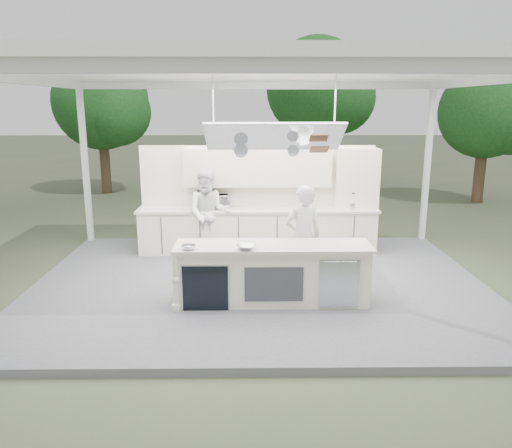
{
  "coord_description": "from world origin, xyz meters",
  "views": [
    {
      "loc": [
        -0.16,
        -8.45,
        3.23
      ],
      "look_at": [
        -0.05,
        0.4,
        1.09
      ],
      "focal_mm": 35.0,
      "sensor_mm": 36.0,
      "label": 1
    }
  ],
  "objects_px": {
    "sous_chef": "(209,213)",
    "head_chef": "(303,237)",
    "demo_island": "(272,273)",
    "back_counter": "(258,230)"
  },
  "relations": [
    {
      "from": "head_chef",
      "to": "sous_chef",
      "type": "relative_size",
      "value": 0.97
    },
    {
      "from": "back_counter",
      "to": "sous_chef",
      "type": "distance_m",
      "value": 1.15
    },
    {
      "from": "sous_chef",
      "to": "head_chef",
      "type": "bearing_deg",
      "value": -46.02
    },
    {
      "from": "demo_island",
      "to": "sous_chef",
      "type": "bearing_deg",
      "value": 115.69
    },
    {
      "from": "back_counter",
      "to": "head_chef",
      "type": "xyz_separation_m",
      "value": [
        0.74,
        -2.16,
        0.42
      ]
    },
    {
      "from": "head_chef",
      "to": "sous_chef",
      "type": "distance_m",
      "value": 2.52
    },
    {
      "from": "back_counter",
      "to": "head_chef",
      "type": "bearing_deg",
      "value": -71.08
    },
    {
      "from": "demo_island",
      "to": "head_chef",
      "type": "bearing_deg",
      "value": 49.2
    },
    {
      "from": "demo_island",
      "to": "back_counter",
      "type": "relative_size",
      "value": 0.61
    },
    {
      "from": "demo_island",
      "to": "back_counter",
      "type": "bearing_deg",
      "value": 93.63
    }
  ]
}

